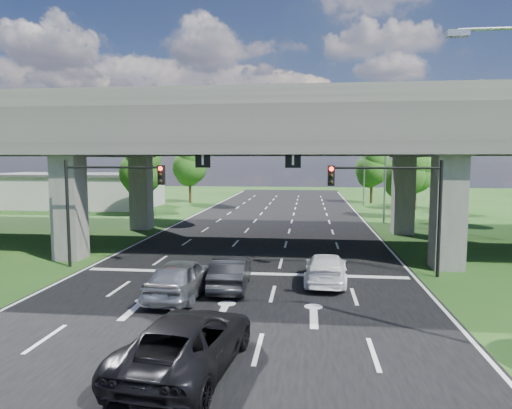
% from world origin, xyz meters
% --- Properties ---
extents(ground, '(160.00, 160.00, 0.00)m').
position_xyz_m(ground, '(0.00, 0.00, 0.00)').
color(ground, '#193E14').
rests_on(ground, ground).
extents(road, '(18.00, 120.00, 0.03)m').
position_xyz_m(road, '(0.00, 10.00, 0.01)').
color(road, black).
rests_on(road, ground).
extents(overpass, '(80.00, 15.00, 10.00)m').
position_xyz_m(overpass, '(0.00, 12.00, 7.92)').
color(overpass, '#373532').
rests_on(overpass, ground).
extents(warehouse, '(20.00, 10.00, 4.00)m').
position_xyz_m(warehouse, '(-26.00, 35.00, 2.00)').
color(warehouse, '#9E9E99').
rests_on(warehouse, ground).
extents(signal_right, '(5.76, 0.54, 6.00)m').
position_xyz_m(signal_right, '(7.82, 3.94, 4.19)').
color(signal_right, black).
rests_on(signal_right, ground).
extents(signal_left, '(5.76, 0.54, 6.00)m').
position_xyz_m(signal_left, '(-7.82, 3.94, 4.19)').
color(signal_left, black).
rests_on(signal_left, ground).
extents(streetlight_far, '(3.38, 0.25, 10.00)m').
position_xyz_m(streetlight_far, '(10.10, 24.00, 5.85)').
color(streetlight_far, gray).
rests_on(streetlight_far, ground).
extents(streetlight_beyond, '(3.38, 0.25, 10.00)m').
position_xyz_m(streetlight_beyond, '(10.10, 40.00, 5.85)').
color(streetlight_beyond, gray).
rests_on(streetlight_beyond, ground).
extents(tree_left_near, '(4.50, 4.50, 7.80)m').
position_xyz_m(tree_left_near, '(-13.95, 26.00, 4.82)').
color(tree_left_near, black).
rests_on(tree_left_near, ground).
extents(tree_left_mid, '(3.91, 3.90, 6.76)m').
position_xyz_m(tree_left_mid, '(-16.95, 34.00, 4.17)').
color(tree_left_mid, black).
rests_on(tree_left_mid, ground).
extents(tree_left_far, '(4.80, 4.80, 8.32)m').
position_xyz_m(tree_left_far, '(-12.95, 42.00, 5.14)').
color(tree_left_far, black).
rests_on(tree_left_far, ground).
extents(tree_right_near, '(4.20, 4.20, 7.28)m').
position_xyz_m(tree_right_near, '(13.05, 28.00, 4.50)').
color(tree_right_near, black).
rests_on(tree_right_near, ground).
extents(tree_right_mid, '(3.91, 3.90, 6.76)m').
position_xyz_m(tree_right_mid, '(16.05, 36.00, 4.17)').
color(tree_right_mid, black).
rests_on(tree_right_mid, ground).
extents(tree_right_far, '(4.50, 4.50, 7.80)m').
position_xyz_m(tree_right_far, '(12.05, 44.00, 4.82)').
color(tree_right_far, black).
rests_on(tree_right_far, ground).
extents(car_silver, '(2.37, 5.18, 1.72)m').
position_xyz_m(car_silver, '(-2.14, -0.95, 0.89)').
color(car_silver, '#A8AAB0').
rests_on(car_silver, road).
extents(car_dark, '(1.80, 4.60, 1.49)m').
position_xyz_m(car_dark, '(-0.22, 0.60, 0.78)').
color(car_dark, black).
rests_on(car_dark, road).
extents(car_white, '(2.22, 4.96, 1.41)m').
position_xyz_m(car_white, '(4.23, 2.13, 0.74)').
color(car_white, white).
rests_on(car_white, road).
extents(car_trailing, '(3.38, 6.15, 1.63)m').
position_xyz_m(car_trailing, '(-0.07, -7.66, 0.85)').
color(car_trailing, black).
rests_on(car_trailing, road).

